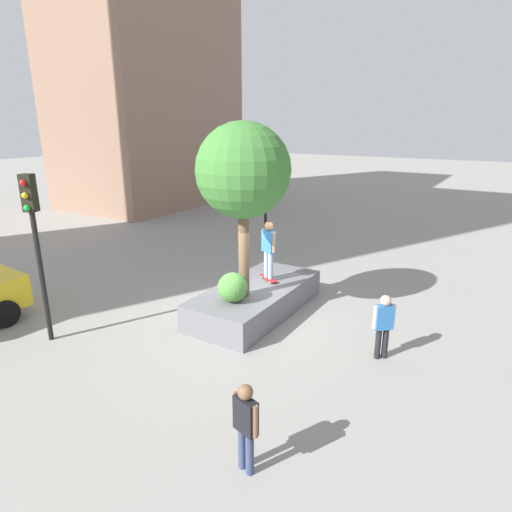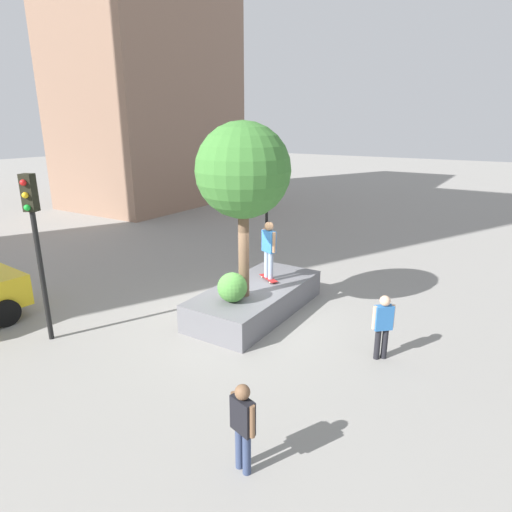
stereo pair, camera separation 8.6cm
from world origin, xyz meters
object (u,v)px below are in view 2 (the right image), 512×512
Objects in this scene: traffic_light_median at (35,230)px; pedestrian_crossing at (383,323)px; passerby_with_bag at (243,422)px; planter_ledge at (256,299)px; plaza_tree at (243,172)px; skateboarder at (269,246)px; traffic_light_corner at (267,177)px; skateboard at (269,278)px.

traffic_light_median is 2.65× the size of pedestrian_crossing.
passerby_with_bag is at bearing -98.87° from traffic_light_median.
planter_ledge is 3.71m from plaza_tree.
planter_ledge is 2.61× the size of skateboarder.
planter_ledge is at bearing -151.83° from traffic_light_corner.
planter_ledge is 5.55× the size of skateboard.
plaza_tree is at bearing -178.60° from skateboarder.
traffic_light_corner is 1.08× the size of traffic_light_median.
traffic_light_median reaches higher than skateboarder.
plaza_tree reaches higher than traffic_light_median.
pedestrian_crossing reaches higher than planter_ledge.
passerby_with_bag reaches higher than planter_ledge.
traffic_light_median is (-10.04, 0.29, -0.20)m from traffic_light_corner.
traffic_light_corner is at bearing 46.49° from pedestrian_crossing.
skateboard is at bearing -148.78° from traffic_light_corner.
traffic_light_corner is (5.30, 3.21, 2.19)m from skateboard.
traffic_light_median is 2.69× the size of passerby_with_bag.
skateboard is 0.19× the size of traffic_light_median.
passerby_with_bag is at bearing -152.90° from skateboarder.
skateboarder is 1.09× the size of pedestrian_crossing.
traffic_light_corner is (6.64, 3.24, -1.01)m from plaza_tree.
traffic_light_corner is at bearing 29.11° from passerby_with_bag.
pedestrian_crossing is at bearing -109.17° from skateboarder.
plaza_tree is 1.02× the size of traffic_light_corner.
skateboard is at bearing 1.79° from skateboarder.
pedestrian_crossing is (0.04, -3.71, -3.13)m from plaza_tree.
traffic_light_median is at bearing 133.88° from plaza_tree.
skateboard is 6.57m from traffic_light_corner.
plaza_tree is 3.47m from skateboard.
skateboard is (1.34, 0.03, -3.20)m from plaza_tree.
skateboarder reaches higher than planter_ledge.
traffic_light_corner reaches higher than planter_ledge.
traffic_light_corner is 2.90× the size of passerby_with_bag.
traffic_light_corner is 9.81m from pedestrian_crossing.
plaza_tree is 4.85m from pedestrian_crossing.
passerby_with_bag is at bearing -146.58° from plaza_tree.
traffic_light_median reaches higher than passerby_with_bag.
planter_ledge is at bearing -40.20° from traffic_light_median.
plaza_tree is at bearing -153.96° from traffic_light_corner.
plaza_tree reaches higher than planter_ledge.
traffic_light_corner is at bearing 28.17° from planter_ledge.
plaza_tree is 5.67× the size of skateboard.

